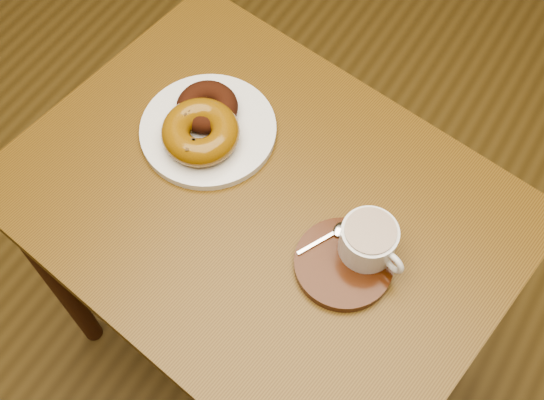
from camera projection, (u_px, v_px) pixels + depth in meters
The scene contains 8 objects.
ground at pixel (222, 312), 1.77m from camera, with size 6.00×6.00×0.00m, color brown.
cafe_table at pixel (262, 234), 1.19m from camera, with size 0.86×0.69×0.74m.
donut_plate at pixel (208, 130), 1.14m from camera, with size 0.23×0.23×0.01m, color silver.
donut_cinnamon at pixel (207, 107), 1.13m from camera, with size 0.10×0.10×0.04m, color #33140A.
donut_caramel at pixel (201, 132), 1.10m from camera, with size 0.13×0.13×0.05m.
saucer at pixel (343, 264), 1.02m from camera, with size 0.15×0.15×0.02m, color #371607.
coffee_cup at pixel (369, 240), 1.00m from camera, with size 0.11×0.09×0.06m.
teaspoon at pixel (336, 232), 1.04m from camera, with size 0.05×0.08×0.01m.
Camera 1 is at (0.44, -0.45, 1.69)m, focal length 45.00 mm.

